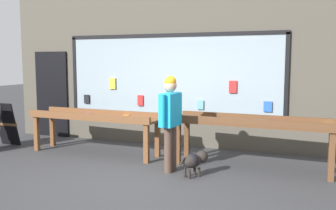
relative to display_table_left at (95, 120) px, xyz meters
name	(u,v)px	position (x,y,z in m)	size (l,w,h in m)	color
ground_plane	(145,176)	(1.55, -1.04, -0.70)	(40.00, 40.00, 0.00)	#38383A
shopfront_facade	(186,67)	(1.49, 1.35, 1.05)	(8.81, 0.29, 3.53)	#4C473D
display_table_left	(95,120)	(0.00, 0.00, 0.00)	(2.78, 0.78, 0.86)	brown
display_table_right	(251,127)	(3.10, 0.00, 0.04)	(2.78, 0.76, 0.91)	brown
person_browsing	(170,116)	(1.85, -0.65, 0.24)	(0.27, 0.64, 1.62)	#4C382D
small_dog	(194,160)	(2.31, -0.78, -0.43)	(0.41, 0.47, 0.41)	black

